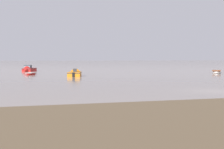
# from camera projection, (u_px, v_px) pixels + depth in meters

# --- Properties ---
(ground_plane) EXTENTS (800.00, 800.00, 0.00)m
(ground_plane) POSITION_uv_depth(u_px,v_px,m) (214.00, 91.00, 29.12)
(ground_plane) COLOR gray
(rowboat_moored_0) EXTENTS (2.29, 3.52, 0.53)m
(rowboat_moored_0) POSITION_uv_depth(u_px,v_px,m) (31.00, 74.00, 58.60)
(rowboat_moored_0) COLOR red
(rowboat_moored_0) RESTS_ON ground
(rowboat_moored_2) EXTENTS (4.04, 4.77, 0.74)m
(rowboat_moored_2) POSITION_uv_depth(u_px,v_px,m) (217.00, 72.00, 65.46)
(rowboat_moored_2) COLOR white
(rowboat_moored_2) RESTS_ON ground
(motorboat_moored_3) EXTENTS (3.23, 5.79, 1.88)m
(motorboat_moored_3) POSITION_uv_depth(u_px,v_px,m) (75.00, 74.00, 54.14)
(motorboat_moored_3) COLOR orange
(motorboat_moored_3) RESTS_ON ground
(motorboat_moored_4) EXTENTS (3.71, 5.84, 2.10)m
(motorboat_moored_4) POSITION_uv_depth(u_px,v_px,m) (28.00, 70.00, 73.65)
(motorboat_moored_4) COLOR red
(motorboat_moored_4) RESTS_ON ground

